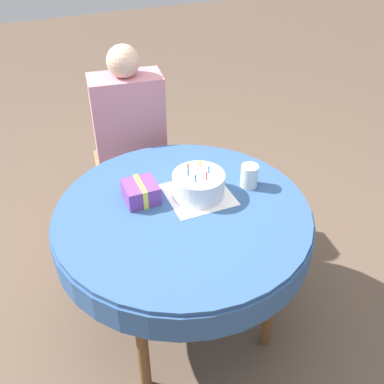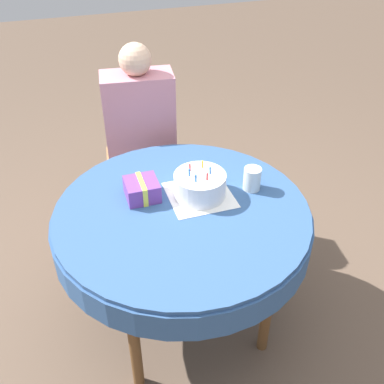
{
  "view_description": "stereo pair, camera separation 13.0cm",
  "coord_description": "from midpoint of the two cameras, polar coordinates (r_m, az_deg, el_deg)",
  "views": [
    {
      "loc": [
        -0.55,
        -1.43,
        1.93
      ],
      "look_at": [
        0.05,
        0.02,
        0.77
      ],
      "focal_mm": 42.0,
      "sensor_mm": 36.0,
      "label": 1
    },
    {
      "loc": [
        -0.43,
        -1.47,
        1.93
      ],
      "look_at": [
        0.05,
        0.02,
        0.77
      ],
      "focal_mm": 42.0,
      "sensor_mm": 36.0,
      "label": 2
    }
  ],
  "objects": [
    {
      "name": "ground_plane",
      "position": [
        2.47,
        0.5,
        -15.24
      ],
      "size": [
        12.0,
        12.0,
        0.0
      ],
      "primitive_type": "plane",
      "color": "brown"
    },
    {
      "name": "drinking_glass",
      "position": [
        2.08,
        9.43,
        1.63
      ],
      "size": [
        0.08,
        0.08,
        0.11
      ],
      "color": "silver",
      "rests_on": "dining_table"
    },
    {
      "name": "dining_table",
      "position": [
        2.01,
        0.59,
        -4.1
      ],
      "size": [
        1.14,
        1.14,
        0.71
      ],
      "color": "#335689",
      "rests_on": "ground_plane"
    },
    {
      "name": "gift_box",
      "position": [
        2.01,
        -4.54,
        0.29
      ],
      "size": [
        0.15,
        0.15,
        0.09
      ],
      "color": "#753D99",
      "rests_on": "dining_table"
    },
    {
      "name": "chair",
      "position": [
        2.79,
        -5.11,
        5.14
      ],
      "size": [
        0.48,
        0.48,
        0.9
      ],
      "rotation": [
        0.0,
        0.0,
        -0.13
      ],
      "color": "#A37A4C",
      "rests_on": "ground_plane"
    },
    {
      "name": "birthday_cake",
      "position": [
        2.01,
        2.86,
        0.85
      ],
      "size": [
        0.23,
        0.23,
        0.14
      ],
      "color": "white",
      "rests_on": "dining_table"
    },
    {
      "name": "person",
      "position": [
        2.6,
        -5.13,
        8.18
      ],
      "size": [
        0.42,
        0.34,
        1.19
      ],
      "rotation": [
        0.0,
        0.0,
        -0.13
      ],
      "color": "#DBB293",
      "rests_on": "ground_plane"
    },
    {
      "name": "napkin",
      "position": [
        2.04,
        2.81,
        -0.41
      ],
      "size": [
        0.28,
        0.28,
        0.0
      ],
      "color": "white",
      "rests_on": "dining_table"
    }
  ]
}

